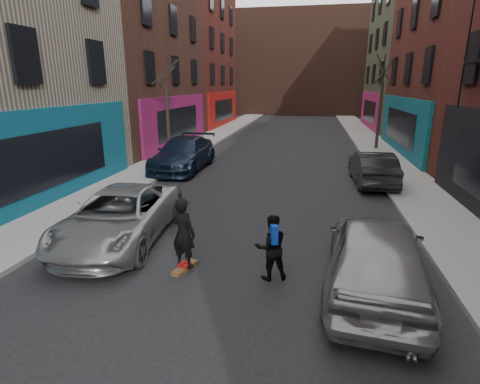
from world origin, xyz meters
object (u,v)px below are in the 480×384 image
at_px(parked_right_far, 375,255).
at_px(parked_right_end, 372,168).
at_px(parked_left_far, 120,216).
at_px(pedestrian, 271,247).
at_px(tree_left_far, 167,101).
at_px(parked_left_end, 183,154).
at_px(skateboard, 185,268).
at_px(tree_right_far, 381,96).
at_px(skateboarder, 183,233).

relative_size(parked_right_far, parked_right_end, 1.11).
height_order(parked_left_far, pedestrian, pedestrian).
relative_size(tree_left_far, parked_left_end, 1.15).
relative_size(tree_left_far, pedestrian, 4.22).
bearing_deg(tree_left_far, parked_left_far, -75.67).
distance_m(parked_right_far, skateboard, 4.37).
height_order(parked_left_far, skateboard, parked_left_far).
distance_m(parked_left_far, skateboard, 2.81).
bearing_deg(parked_left_end, parked_right_end, -7.65).
relative_size(tree_left_far, parked_left_far, 1.23).
height_order(tree_right_far, skateboard, tree_right_far).
xyz_separation_m(parked_left_end, parked_right_end, (9.20, -1.24, -0.09)).
bearing_deg(parked_left_end, tree_right_far, 36.94).
bearing_deg(parked_left_far, skateboard, -35.11).
xyz_separation_m(parked_left_far, pedestrian, (4.43, -1.38, 0.05)).
distance_m(tree_right_far, pedestrian, 19.52).
xyz_separation_m(tree_left_far, parked_right_far, (9.54, -12.74, -2.54)).
bearing_deg(parked_right_end, tree_left_far, -19.49).
distance_m(tree_right_far, parked_right_far, 19.15).
bearing_deg(parked_right_far, parked_left_far, -6.25).
relative_size(parked_right_far, skateboard, 6.14).
height_order(parked_left_far, parked_right_far, parked_right_far).
bearing_deg(skateboarder, tree_left_far, -50.55).
height_order(parked_right_end, skateboarder, skateboarder).
relative_size(tree_right_far, pedestrian, 4.41).
bearing_deg(skateboarder, tree_right_far, -94.08).
bearing_deg(tree_right_far, skateboarder, -111.02).
bearing_deg(pedestrian, parked_left_far, -37.76).
distance_m(tree_left_far, pedestrian, 14.83).
bearing_deg(tree_left_far, parked_right_far, -53.19).
bearing_deg(tree_left_far, skateboarder, -67.48).
bearing_deg(tree_right_far, skateboard, -111.02).
relative_size(parked_left_end, pedestrian, 3.67).
xyz_separation_m(skateboard, pedestrian, (2.07, -0.01, 0.73)).
bearing_deg(parked_right_end, tree_right_far, -101.94).
bearing_deg(tree_right_far, parked_right_end, -99.70).
distance_m(parked_left_far, skateboarder, 2.74).
height_order(parked_right_far, parked_right_end, parked_right_far).
bearing_deg(skateboard, parked_right_far, 15.61).
xyz_separation_m(parked_right_end, pedestrian, (-3.49, -9.29, 0.05)).
distance_m(tree_left_far, parked_right_far, 16.11).
distance_m(tree_right_far, skateboard, 20.27).
height_order(parked_left_far, parked_left_end, parked_left_end).
bearing_deg(pedestrian, parked_left_end, -82.02).
xyz_separation_m(parked_right_far, pedestrian, (-2.23, 0.09, -0.06)).
relative_size(parked_left_end, skateboarder, 3.31).
distance_m(parked_left_end, skateboard, 11.16).
xyz_separation_m(parked_left_end, parked_right_far, (7.94, -10.62, 0.02)).
xyz_separation_m(parked_right_far, skateboard, (-4.30, 0.10, -0.79)).
height_order(skateboarder, pedestrian, skateboarder).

